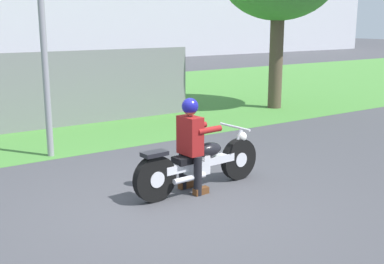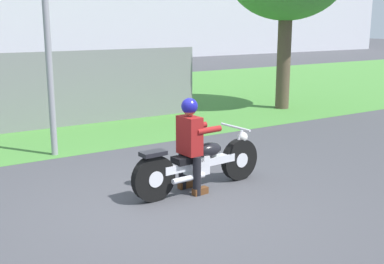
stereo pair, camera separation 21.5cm
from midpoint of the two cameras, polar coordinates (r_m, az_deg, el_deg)
ground at (r=6.71m, az=-3.00°, el=-8.86°), size 120.00×120.00×0.00m
grass_verge at (r=15.16m, az=-21.74°, el=2.49°), size 60.00×12.00×0.01m
motorcycle_lead at (r=7.29m, az=0.10°, el=-3.73°), size 2.28×0.66×0.89m
rider_lead at (r=7.08m, az=-0.98°, el=-0.68°), size 0.57×0.48×1.41m
fence_segment at (r=12.04m, az=-15.41°, el=4.81°), size 7.00×0.06×1.80m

